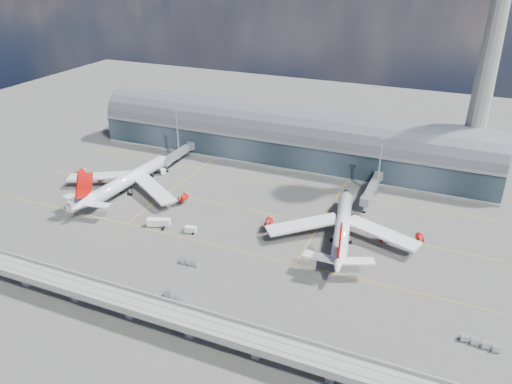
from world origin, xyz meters
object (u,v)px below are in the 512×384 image
at_px(control_tower, 487,70).
at_px(service_truck_0, 73,203).
at_px(airliner_left, 126,181).
at_px(service_truck_5, 162,170).
at_px(floodlight_mast_right, 379,166).
at_px(service_truck_3, 340,258).
at_px(floodlight_mast_left, 178,135).
at_px(cargo_train_2, 480,343).
at_px(service_truck_4, 386,236).
at_px(cargo_train_0, 189,262).
at_px(service_truck_1, 191,229).
at_px(cargo_train_1, 180,302).
at_px(airliner_right, 342,228).
at_px(service_truck_2, 159,222).

bearing_deg(control_tower, service_truck_0, -149.03).
distance_m(airliner_left, service_truck_5, 24.71).
relative_size(floodlight_mast_right, service_truck_5, 4.24).
distance_m(control_tower, service_truck_5, 150.33).
bearing_deg(airliner_left, service_truck_3, -5.73).
bearing_deg(floodlight_mast_left, cargo_train_2, -29.71).
distance_m(service_truck_4, cargo_train_0, 72.62).
relative_size(control_tower, airliner_left, 1.62).
xyz_separation_m(service_truck_1, cargo_train_1, (18.63, -38.79, -0.30)).
bearing_deg(service_truck_3, service_truck_0, -155.90).
xyz_separation_m(airliner_left, airliner_right, (97.22, -1.35, -0.51)).
xyz_separation_m(airliner_right, service_truck_2, (-67.57, -18.48, -3.35)).
bearing_deg(cargo_train_1, control_tower, -52.34).
bearing_deg(service_truck_0, airliner_left, 46.37).
relative_size(airliner_left, service_truck_1, 13.47).
height_order(control_tower, cargo_train_2, control_tower).
height_order(airliner_left, cargo_train_0, airliner_left).
distance_m(airliner_right, service_truck_4, 16.70).
xyz_separation_m(floodlight_mast_left, service_truck_1, (41.64, -60.69, -12.34)).
height_order(service_truck_4, service_truck_5, service_truck_5).
distance_m(airliner_right, cargo_train_0, 57.07).
bearing_deg(floodlight_mast_right, service_truck_4, -73.98).
xyz_separation_m(airliner_left, service_truck_3, (100.32, -15.94, -4.23)).
bearing_deg(floodlight_mast_left, service_truck_3, -30.28).
relative_size(floodlight_mast_right, cargo_train_0, 3.48).
bearing_deg(cargo_train_1, floodlight_mast_right, -43.73).
relative_size(floodlight_mast_left, service_truck_1, 5.44).
relative_size(floodlight_mast_left, service_truck_3, 4.50).
relative_size(airliner_right, service_truck_4, 11.89).
bearing_deg(control_tower, floodlight_mast_left, -168.28).
bearing_deg(floodlight_mast_right, service_truck_2, -139.55).
bearing_deg(floodlight_mast_left, control_tower, 11.72).
xyz_separation_m(service_truck_1, cargo_train_2, (102.42, -21.52, -0.37)).
relative_size(service_truck_1, service_truck_5, 0.78).
xyz_separation_m(service_truck_0, service_truck_3, (112.92, 4.06, -0.17)).
relative_size(airliner_right, service_truck_3, 10.66).
height_order(floodlight_mast_left, service_truck_2, floodlight_mast_left).
height_order(airliner_left, service_truck_5, airliner_left).
relative_size(service_truck_2, cargo_train_0, 1.25).
distance_m(control_tower, airliner_right, 93.64).
bearing_deg(service_truck_2, service_truck_1, -107.84).
bearing_deg(airliner_right, service_truck_1, -172.91).
bearing_deg(airliner_left, service_truck_2, -30.47).
distance_m(floodlight_mast_left, airliner_left, 42.43).
bearing_deg(service_truck_1, service_truck_2, 82.81).
distance_m(service_truck_0, cargo_train_2, 159.73).
distance_m(floodlight_mast_left, service_truck_1, 74.62).
distance_m(floodlight_mast_left, cargo_train_1, 116.99).
bearing_deg(service_truck_1, floodlight_mast_left, 24.09).
bearing_deg(service_truck_4, control_tower, 54.16).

